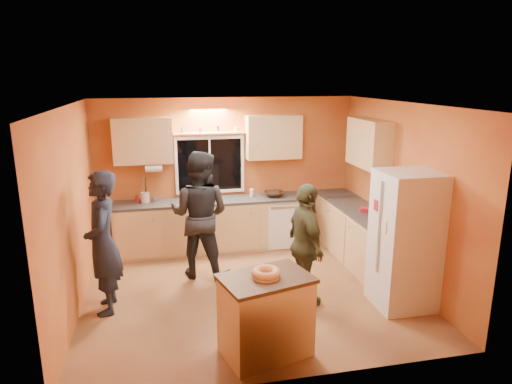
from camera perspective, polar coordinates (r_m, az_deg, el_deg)
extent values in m
plane|color=brown|center=(6.61, -0.83, -12.21)|extent=(4.50, 4.50, 0.00)
cube|color=#C98133|center=(8.06, -3.66, 2.46)|extent=(4.50, 0.04, 2.60)
cube|color=#C98133|center=(4.30, 4.39, -8.33)|extent=(4.50, 0.04, 2.60)
cube|color=#C98133|center=(6.13, -21.99, -2.39)|extent=(0.04, 4.00, 2.60)
cube|color=#C98133|center=(6.92, 17.71, -0.18)|extent=(0.04, 4.00, 2.60)
cube|color=white|center=(5.92, -0.93, 10.91)|extent=(4.50, 4.00, 0.02)
cube|color=black|center=(7.98, -5.79, 3.40)|extent=(1.10, 0.02, 0.90)
cube|color=white|center=(7.96, -5.78, 3.38)|extent=(1.20, 0.04, 1.00)
cube|color=tan|center=(7.71, -13.95, 6.25)|extent=(0.95, 0.33, 0.75)
cube|color=tan|center=(7.95, 2.20, 6.89)|extent=(0.95, 0.33, 0.75)
cube|color=tan|center=(7.42, 13.93, 5.95)|extent=(0.33, 1.00, 0.75)
cylinder|color=silver|center=(7.66, -12.66, 2.90)|extent=(0.27, 0.12, 0.12)
cube|color=tan|center=(7.95, -5.74, -4.23)|extent=(3.20, 0.60, 0.86)
cube|color=#282B2D|center=(7.82, -5.82, -1.11)|extent=(3.24, 0.62, 0.04)
cube|color=tan|center=(8.50, 9.88, -3.15)|extent=(0.60, 0.60, 0.86)
cube|color=#282B2D|center=(8.38, 10.01, -0.22)|extent=(0.62, 0.62, 0.04)
cube|color=tan|center=(7.46, 13.30, -5.84)|extent=(0.60, 1.80, 0.86)
cube|color=#282B2D|center=(7.32, 13.50, -2.53)|extent=(0.62, 1.84, 0.04)
cube|color=silver|center=(6.20, 18.14, -5.75)|extent=(0.72, 0.70, 1.80)
cube|color=tan|center=(5.09, 1.22, -15.33)|extent=(1.02, 0.81, 0.88)
cube|color=#311B10|center=(4.88, 1.25, -10.76)|extent=(1.07, 0.85, 0.04)
torus|color=tan|center=(4.85, 1.25, -10.07)|extent=(0.31, 0.31, 0.09)
imported|color=black|center=(6.06, -18.59, -6.05)|extent=(0.47, 0.69, 1.84)
imported|color=black|center=(6.81, -7.06, -2.84)|extent=(1.15, 1.05, 1.91)
imported|color=#383A25|center=(6.02, 6.23, -6.59)|extent=(0.47, 0.98, 1.63)
imported|color=#311B10|center=(8.00, 2.26, -0.24)|extent=(0.37, 0.37, 0.08)
cylinder|color=beige|center=(7.83, -13.70, -0.65)|extent=(0.14, 0.14, 0.17)
imported|color=gray|center=(6.56, 15.96, -3.16)|extent=(0.29, 0.26, 0.29)
cube|color=#A51928|center=(7.27, 13.49, -2.19)|extent=(0.19, 0.16, 0.07)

